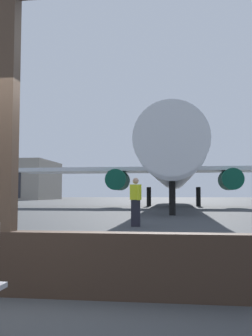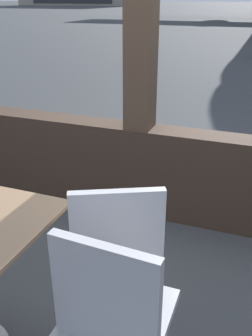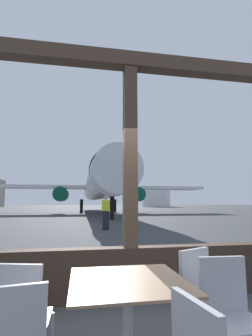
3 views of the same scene
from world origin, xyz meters
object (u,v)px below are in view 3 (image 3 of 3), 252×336
(airplane, at_px, (99,185))
(cafe_chair_aisle_left, at_px, (204,293))
(ground_crew_worker, at_px, (106,212))
(cafe_chair_window_left, at_px, (19,313))
(cafe_chair_side_extra, at_px, (230,307))
(dining_table, at_px, (128,318))
(fuel_storage_tank, at_px, (156,198))

(airplane, bearing_deg, cafe_chair_aisle_left, -92.42)
(airplane, bearing_deg, ground_crew_worker, -93.23)
(cafe_chair_window_left, bearing_deg, cafe_chair_side_extra, -6.80)
(airplane, bearing_deg, cafe_chair_window_left, -95.13)
(cafe_chair_side_extra, relative_size, airplane, 0.02)
(dining_table, distance_m, fuel_storage_tank, 85.28)
(dining_table, distance_m, cafe_chair_side_extra, 0.81)
(dining_table, relative_size, fuel_storage_tank, 0.09)
(cafe_chair_window_left, distance_m, cafe_chair_side_extra, 1.64)
(dining_table, distance_m, airplane, 33.51)
(dining_table, height_order, fuel_storage_tank, fuel_storage_tank)
(cafe_chair_window_left, height_order, airplane, airplane)
(cafe_chair_side_extra, xyz_separation_m, ground_crew_worker, (0.10, 11.17, 0.36))
(cafe_chair_side_extra, bearing_deg, fuel_storage_tank, 73.50)
(ground_crew_worker, relative_size, fuel_storage_tank, 0.18)
(cafe_chair_window_left, bearing_deg, fuel_storage_tank, 72.42)
(airplane, relative_size, fuel_storage_tank, 3.91)
(ground_crew_worker, bearing_deg, fuel_storage_tank, 71.13)
(dining_table, xyz_separation_m, ground_crew_worker, (0.91, 11.08, 0.41))
(cafe_chair_window_left, distance_m, cafe_chair_aisle_left, 1.59)
(cafe_chair_window_left, bearing_deg, dining_table, -6.73)
(cafe_chair_side_extra, height_order, ground_crew_worker, ground_crew_worker)
(cafe_chair_aisle_left, relative_size, fuel_storage_tank, 0.10)
(cafe_chair_window_left, xyz_separation_m, airplane, (2.98, 33.18, 3.23))
(airplane, xyz_separation_m, ground_crew_worker, (-1.25, -22.20, -2.87))
(fuel_storage_tank, bearing_deg, airplane, -115.32)
(cafe_chair_window_left, xyz_separation_m, cafe_chair_side_extra, (1.62, -0.19, 0.01))
(cafe_chair_aisle_left, bearing_deg, ground_crew_worker, 89.24)
(dining_table, height_order, cafe_chair_aisle_left, cafe_chair_aisle_left)
(dining_table, height_order, ground_crew_worker, ground_crew_worker)
(cafe_chair_aisle_left, xyz_separation_m, airplane, (1.40, 33.02, 3.23))
(cafe_chair_aisle_left, xyz_separation_m, ground_crew_worker, (0.14, 10.82, 0.36))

